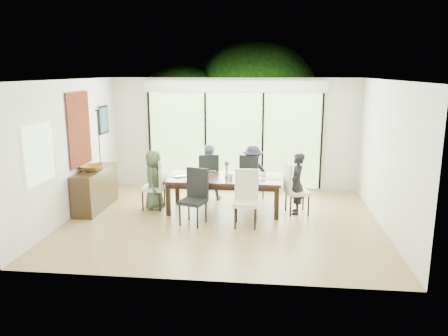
# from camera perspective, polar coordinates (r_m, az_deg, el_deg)

# --- Properties ---
(floor) EXTENTS (6.00, 5.00, 0.01)m
(floor) POSITION_cam_1_polar(r_m,az_deg,el_deg) (8.57, -0.18, -6.94)
(floor) COLOR brown
(floor) RESTS_ON ground
(ceiling) EXTENTS (6.00, 5.00, 0.01)m
(ceiling) POSITION_cam_1_polar(r_m,az_deg,el_deg) (8.08, -0.20, 11.49)
(ceiling) COLOR white
(ceiling) RESTS_ON wall_back
(wall_back) EXTENTS (6.00, 0.02, 2.70)m
(wall_back) POSITION_cam_1_polar(r_m,az_deg,el_deg) (10.68, 1.32, 4.47)
(wall_back) COLOR silver
(wall_back) RESTS_ON floor
(wall_front) EXTENTS (6.00, 0.02, 2.70)m
(wall_front) POSITION_cam_1_polar(r_m,az_deg,el_deg) (5.79, -2.98, -2.54)
(wall_front) COLOR silver
(wall_front) RESTS_ON floor
(wall_left) EXTENTS (0.02, 5.00, 2.70)m
(wall_left) POSITION_cam_1_polar(r_m,az_deg,el_deg) (9.06, -19.49, 2.27)
(wall_left) COLOR white
(wall_left) RESTS_ON floor
(wall_right) EXTENTS (0.02, 5.00, 2.70)m
(wall_right) POSITION_cam_1_polar(r_m,az_deg,el_deg) (8.43, 20.59, 1.47)
(wall_right) COLOR silver
(wall_right) RESTS_ON floor
(glass_doors) EXTENTS (4.20, 0.02, 2.30)m
(glass_doors) POSITION_cam_1_polar(r_m,az_deg,el_deg) (10.67, 1.30, 3.64)
(glass_doors) COLOR #598C3F
(glass_doors) RESTS_ON wall_back
(blinds_header) EXTENTS (4.40, 0.06, 0.28)m
(blinds_header) POSITION_cam_1_polar(r_m,az_deg,el_deg) (10.53, 1.33, 10.63)
(blinds_header) COLOR white
(blinds_header) RESTS_ON wall_back
(mullion_a) EXTENTS (0.05, 0.04, 2.30)m
(mullion_a) POSITION_cam_1_polar(r_m,az_deg,el_deg) (11.03, -9.66, 3.76)
(mullion_a) COLOR black
(mullion_a) RESTS_ON wall_back
(mullion_b) EXTENTS (0.05, 0.04, 2.30)m
(mullion_b) POSITION_cam_1_polar(r_m,az_deg,el_deg) (10.74, -2.44, 3.69)
(mullion_b) COLOR black
(mullion_b) RESTS_ON wall_back
(mullion_c) EXTENTS (0.05, 0.04, 2.30)m
(mullion_c) POSITION_cam_1_polar(r_m,az_deg,el_deg) (10.62, 5.07, 3.55)
(mullion_c) COLOR black
(mullion_c) RESTS_ON wall_back
(mullion_d) EXTENTS (0.05, 0.04, 2.30)m
(mullion_d) POSITION_cam_1_polar(r_m,az_deg,el_deg) (10.68, 12.61, 3.35)
(mullion_d) COLOR black
(mullion_d) RESTS_ON wall_back
(side_window) EXTENTS (0.02, 0.90, 1.00)m
(side_window) POSITION_cam_1_polar(r_m,az_deg,el_deg) (7.97, -22.99, 1.75)
(side_window) COLOR #8CAD7F
(side_window) RESTS_ON wall_left
(deck) EXTENTS (6.00, 1.80, 0.10)m
(deck) POSITION_cam_1_polar(r_m,az_deg,el_deg) (11.83, 1.66, -1.65)
(deck) COLOR brown
(deck) RESTS_ON ground
(rail_top) EXTENTS (6.00, 0.08, 0.06)m
(rail_top) POSITION_cam_1_polar(r_m,az_deg,el_deg) (12.48, 1.98, 1.92)
(rail_top) COLOR #4F3A22
(rail_top) RESTS_ON deck
(foliage_left) EXTENTS (3.20, 3.20, 3.20)m
(foliage_left) POSITION_cam_1_polar(r_m,az_deg,el_deg) (13.57, -5.32, 6.54)
(foliage_left) COLOR #14380F
(foliage_left) RESTS_ON ground
(foliage_mid) EXTENTS (4.00, 4.00, 4.00)m
(foliage_mid) POSITION_cam_1_polar(r_m,az_deg,el_deg) (13.88, 4.18, 8.18)
(foliage_mid) COLOR #14380F
(foliage_mid) RESTS_ON ground
(foliage_right) EXTENTS (2.80, 2.80, 2.80)m
(foliage_right) POSITION_cam_1_polar(r_m,az_deg,el_deg) (13.19, 11.88, 5.36)
(foliage_right) COLOR #14380F
(foliage_right) RESTS_ON ground
(foliage_far) EXTENTS (3.60, 3.60, 3.60)m
(foliage_far) POSITION_cam_1_polar(r_m,az_deg,el_deg) (14.66, 0.33, 7.74)
(foliage_far) COLOR #14380F
(foliage_far) RESTS_ON ground
(table_top) EXTENTS (2.32, 1.06, 0.06)m
(table_top) POSITION_cam_1_polar(r_m,az_deg,el_deg) (8.97, 0.02, -1.36)
(table_top) COLOR black
(table_top) RESTS_ON floor
(table_apron) EXTENTS (2.13, 0.87, 0.10)m
(table_apron) POSITION_cam_1_polar(r_m,az_deg,el_deg) (8.99, 0.02, -1.90)
(table_apron) COLOR black
(table_apron) RESTS_ON floor
(table_leg_fl) EXTENTS (0.09, 0.09, 0.67)m
(table_leg_fl) POSITION_cam_1_polar(r_m,az_deg,el_deg) (8.84, -7.28, -4.12)
(table_leg_fl) COLOR black
(table_leg_fl) RESTS_ON floor
(table_leg_fr) EXTENTS (0.09, 0.09, 0.67)m
(table_leg_fr) POSITION_cam_1_polar(r_m,az_deg,el_deg) (8.60, 6.89, -4.57)
(table_leg_fr) COLOR black
(table_leg_fr) RESTS_ON floor
(table_leg_bl) EXTENTS (0.09, 0.09, 0.67)m
(table_leg_bl) POSITION_cam_1_polar(r_m,az_deg,el_deg) (9.64, -6.10, -2.66)
(table_leg_bl) COLOR black
(table_leg_bl) RESTS_ON floor
(table_leg_br) EXTENTS (0.09, 0.09, 0.67)m
(table_leg_br) POSITION_cam_1_polar(r_m,az_deg,el_deg) (9.43, 6.85, -3.04)
(table_leg_br) COLOR black
(table_leg_br) RESTS_ON floor
(chair_left_end) EXTENTS (0.45, 0.45, 1.06)m
(chair_left_end) POSITION_cam_1_polar(r_m,az_deg,el_deg) (9.29, -9.23, -2.09)
(chair_left_end) COLOR silver
(chair_left_end) RESTS_ON floor
(chair_right_end) EXTENTS (0.53, 0.53, 1.06)m
(chair_right_end) POSITION_cam_1_polar(r_m,az_deg,el_deg) (8.98, 9.59, -2.61)
(chair_right_end) COLOR silver
(chair_right_end) RESTS_ON floor
(chair_far_left) EXTENTS (0.52, 0.52, 1.06)m
(chair_far_left) POSITION_cam_1_polar(r_m,az_deg,el_deg) (9.88, -2.04, -1.04)
(chair_far_left) COLOR black
(chair_far_left) RESTS_ON floor
(chair_far_right) EXTENTS (0.58, 0.58, 1.06)m
(chair_far_right) POSITION_cam_1_polar(r_m,az_deg,el_deg) (9.79, 3.76, -1.18)
(chair_far_right) COLOR black
(chair_far_right) RESTS_ON floor
(chair_near_left) EXTENTS (0.55, 0.55, 1.06)m
(chair_near_left) POSITION_cam_1_polar(r_m,az_deg,el_deg) (8.25, -4.10, -3.82)
(chair_near_left) COLOR black
(chair_near_left) RESTS_ON floor
(chair_near_right) EXTENTS (0.45, 0.45, 1.06)m
(chair_near_right) POSITION_cam_1_polar(r_m,az_deg,el_deg) (8.14, 2.86, -4.05)
(chair_near_right) COLOR silver
(chair_near_right) RESTS_ON floor
(person_left_end) EXTENTS (0.37, 0.59, 1.25)m
(person_left_end) POSITION_cam_1_polar(r_m,az_deg,el_deg) (9.26, -9.13, -1.54)
(person_left_end) COLOR #405237
(person_left_end) RESTS_ON floor
(person_right_end) EXTENTS (0.37, 0.58, 1.25)m
(person_right_end) POSITION_cam_1_polar(r_m,az_deg,el_deg) (8.95, 9.48, -2.04)
(person_right_end) COLOR black
(person_right_end) RESTS_ON floor
(person_far_left) EXTENTS (0.65, 0.48, 1.25)m
(person_far_left) POSITION_cam_1_polar(r_m,az_deg,el_deg) (9.84, -2.06, -0.54)
(person_far_left) COLOR #6D8C9D
(person_far_left) RESTS_ON floor
(person_far_right) EXTENTS (0.65, 0.50, 1.25)m
(person_far_right) POSITION_cam_1_polar(r_m,az_deg,el_deg) (9.75, 3.76, -0.69)
(person_far_right) COLOR #221C2B
(person_far_right) RESTS_ON floor
(placemat_left) EXTENTS (0.43, 0.31, 0.01)m
(placemat_left) POSITION_cam_1_polar(r_m,az_deg,el_deg) (9.11, -5.93, -1.00)
(placemat_left) COLOR #95B340
(placemat_left) RESTS_ON table_top
(placemat_right) EXTENTS (0.43, 0.31, 0.01)m
(placemat_right) POSITION_cam_1_polar(r_m,az_deg,el_deg) (8.91, 6.10, -1.31)
(placemat_right) COLOR #9DB942
(placemat_right) RESTS_ON table_top
(placemat_far_l) EXTENTS (0.43, 0.31, 0.01)m
(placemat_far_l) POSITION_cam_1_polar(r_m,az_deg,el_deg) (9.41, -2.44, -0.51)
(placemat_far_l) COLOR #96B440
(placemat_far_l) RESTS_ON table_top
(placemat_far_r) EXTENTS (0.43, 0.31, 0.01)m
(placemat_far_r) POSITION_cam_1_polar(r_m,az_deg,el_deg) (9.31, 3.65, -0.67)
(placemat_far_r) COLOR #92B33F
(placemat_far_r) RESTS_ON table_top
(placemat_paper) EXTENTS (0.43, 0.31, 0.01)m
(placemat_paper) POSITION_cam_1_polar(r_m,az_deg,el_deg) (8.75, -3.78, -1.53)
(placemat_paper) COLOR white
(placemat_paper) RESTS_ON table_top
(tablet_far_l) EXTENTS (0.25, 0.17, 0.01)m
(tablet_far_l) POSITION_cam_1_polar(r_m,az_deg,el_deg) (9.34, -1.89, -0.55)
(tablet_far_l) COLOR black
(tablet_far_l) RESTS_ON table_top
(tablet_far_r) EXTENTS (0.23, 0.16, 0.01)m
(tablet_far_r) POSITION_cam_1_polar(r_m,az_deg,el_deg) (9.26, 3.33, -0.68)
(tablet_far_r) COLOR black
(tablet_far_r) RESTS_ON table_top
(papers) EXTENTS (0.29, 0.21, 0.00)m
(papers) POSITION_cam_1_polar(r_m,az_deg,el_deg) (8.87, 4.48, -1.36)
(papers) COLOR white
(papers) RESTS_ON table_top
(platter_base) EXTENTS (0.25, 0.25, 0.02)m
(platter_base) POSITION_cam_1_polar(r_m,az_deg,el_deg) (8.75, -3.78, -1.44)
(platter_base) COLOR white
(platter_base) RESTS_ON table_top
(platter_snacks) EXTENTS (0.19, 0.19, 0.01)m
(platter_snacks) POSITION_cam_1_polar(r_m,az_deg,el_deg) (8.74, -3.78, -1.33)
(platter_snacks) COLOR orange
(platter_snacks) RESTS_ON table_top
(vase) EXTENTS (0.08, 0.08, 0.12)m
(vase) POSITION_cam_1_polar(r_m,az_deg,el_deg) (8.99, 0.37, -0.75)
(vase) COLOR silver
(vase) RESTS_ON table_top
(hyacinth_stems) EXTENTS (0.04, 0.04, 0.15)m
(hyacinth_stems) POSITION_cam_1_polar(r_m,az_deg,el_deg) (8.97, 0.37, -0.03)
(hyacinth_stems) COLOR #337226
(hyacinth_stems) RESTS_ON table_top
(hyacinth_blooms) EXTENTS (0.11, 0.11, 0.11)m
(hyacinth_blooms) POSITION_cam_1_polar(r_m,az_deg,el_deg) (8.95, 0.37, 0.57)
(hyacinth_blooms) COLOR #4745AE
(hyacinth_blooms) RESTS_ON table_top
(laptop) EXTENTS (0.38, 0.36, 0.03)m
(laptop) POSITION_cam_1_polar(r_m,az_deg,el_deg) (8.99, -5.44, -1.11)
(laptop) COLOR silver
(laptop) RESTS_ON table_top
(cup_a) EXTENTS (0.17, 0.17, 0.09)m
(cup_a) POSITION_cam_1_polar(r_m,az_deg,el_deg) (9.20, -4.22, -0.56)
(cup_a) COLOR white
(cup_a) RESTS_ON table_top
(cup_b) EXTENTS (0.14, 0.14, 0.09)m
(cup_b) POSITION_cam_1_polar(r_m,az_deg,el_deg) (8.84, 0.91, -1.08)
(cup_b) COLOR white
(cup_b) RESTS_ON table_top
(cup_c) EXTENTS (0.17, 0.17, 0.09)m
(cup_c) POSITION_cam_1_polar(r_m,az_deg,el_deg) (9.00, 5.16, -0.87)
(cup_c) COLOR white
(cup_c) RESTS_ON table_top
(book) EXTENTS (0.24, 0.27, 0.02)m
(book) POSITION_cam_1_polar(r_m,az_deg,el_deg) (8.99, 1.64, -1.09)
(book) COLOR white
(book) RESTS_ON table_top
(sideboard) EXTENTS (0.42, 1.51, 0.85)m
(sideboard) POSITION_cam_1_polar(r_m,az_deg,el_deg) (9.60, -16.44, -2.63)
(sideboard) COLOR black
(sideboard) RESTS_ON floor
(bowl) EXTENTS (0.45, 0.45, 0.11)m
(bowl) POSITION_cam_1_polar(r_m,az_deg,el_deg) (9.40, -16.85, 0.03)
(bowl) COLOR brown
(bowl) RESTS_ON sideboard
(candlestick_base) EXTENTS (0.09, 0.09, 0.04)m
(candlestick_base) POSITION_cam_1_polar(r_m,az_deg,el_deg) (9.82, -15.83, 0.39)
(candlestick_base) COLOR black
(candlestick_base) RESTS_ON sideboard
(candlestick_shaft) EXTENTS (0.02, 0.02, 1.18)m
(candlestick_shaft) POSITION_cam_1_polar(r_m,az_deg,el_deg) (9.71, -16.03, 3.81)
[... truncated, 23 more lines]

